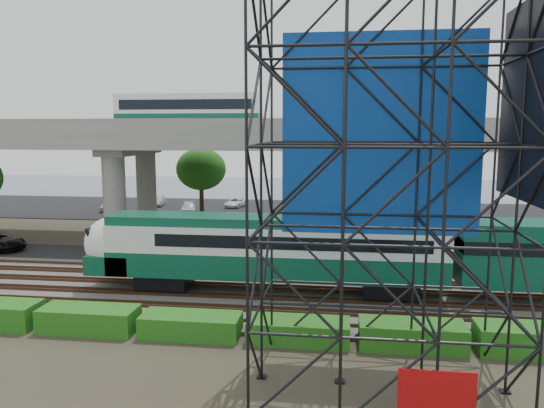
# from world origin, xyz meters

# --- Properties ---
(ground) EXTENTS (140.00, 140.00, 0.00)m
(ground) POSITION_xyz_m (0.00, 0.00, 0.00)
(ground) COLOR #474233
(ground) RESTS_ON ground
(ballast_bed) EXTENTS (90.00, 12.00, 0.20)m
(ballast_bed) POSITION_xyz_m (0.00, 2.00, 0.10)
(ballast_bed) COLOR slate
(ballast_bed) RESTS_ON ground
(service_road) EXTENTS (90.00, 5.00, 0.08)m
(service_road) POSITION_xyz_m (0.00, 10.50, 0.04)
(service_road) COLOR black
(service_road) RESTS_ON ground
(parking_lot) EXTENTS (90.00, 18.00, 0.08)m
(parking_lot) POSITION_xyz_m (0.00, 34.00, 0.04)
(parking_lot) COLOR black
(parking_lot) RESTS_ON ground
(harbor_water) EXTENTS (140.00, 40.00, 0.03)m
(harbor_water) POSITION_xyz_m (0.00, 56.00, 0.01)
(harbor_water) COLOR #3E5867
(harbor_water) RESTS_ON ground
(rail_tracks) EXTENTS (90.00, 9.52, 0.16)m
(rail_tracks) POSITION_xyz_m (0.00, 2.00, 0.28)
(rail_tracks) COLOR #472D1E
(rail_tracks) RESTS_ON ballast_bed
(commuter_train) EXTENTS (29.30, 3.06, 4.30)m
(commuter_train) POSITION_xyz_m (6.23, 2.00, 2.88)
(commuter_train) COLOR black
(commuter_train) RESTS_ON rail_tracks
(overpass) EXTENTS (80.00, 12.00, 12.40)m
(overpass) POSITION_xyz_m (-0.35, 16.00, 8.21)
(overpass) COLOR #9E9B93
(overpass) RESTS_ON ground
(scaffold_tower) EXTENTS (9.36, 6.36, 15.00)m
(scaffold_tower) POSITION_xyz_m (9.38, -7.98, 7.47)
(scaffold_tower) COLOR black
(scaffold_tower) RESTS_ON ground
(hedge_strip) EXTENTS (34.60, 1.80, 1.20)m
(hedge_strip) POSITION_xyz_m (1.01, -4.30, 0.56)
(hedge_strip) COLOR #176116
(hedge_strip) RESTS_ON ground
(trees) EXTENTS (40.94, 16.94, 7.69)m
(trees) POSITION_xyz_m (-4.67, 16.17, 5.57)
(trees) COLOR #382314
(trees) RESTS_ON ground
(parked_cars) EXTENTS (36.19, 9.26, 1.29)m
(parked_cars) POSITION_xyz_m (-1.52, 33.51, 0.66)
(parked_cars) COLOR silver
(parked_cars) RESTS_ON parking_lot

